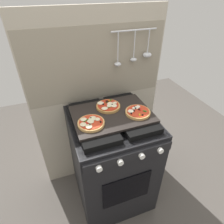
# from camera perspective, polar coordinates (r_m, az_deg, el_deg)

# --- Properties ---
(ground_plane) EXTENTS (4.00, 4.00, 0.00)m
(ground_plane) POSITION_cam_1_polar(r_m,az_deg,el_deg) (1.98, 0.00, -22.52)
(ground_plane) COLOR #4C4742
(kitchen_backsplash) EXTENTS (1.10, 0.09, 1.55)m
(kitchen_backsplash) POSITION_cam_1_polar(r_m,az_deg,el_deg) (1.65, -3.96, 2.28)
(kitchen_backsplash) COLOR #B2A893
(kitchen_backsplash) RESTS_ON ground_plane
(stove) EXTENTS (0.60, 0.64, 0.90)m
(stove) POSITION_cam_1_polar(r_m,az_deg,el_deg) (1.62, 0.02, -13.96)
(stove) COLOR black
(stove) RESTS_ON ground_plane
(baking_tray) EXTENTS (0.54, 0.38, 0.02)m
(baking_tray) POSITION_cam_1_polar(r_m,az_deg,el_deg) (1.32, 0.00, -0.64)
(baking_tray) COLOR black
(baking_tray) RESTS_ON stove
(pizza_left) EXTENTS (0.17, 0.17, 0.03)m
(pizza_left) POSITION_cam_1_polar(r_m,az_deg,el_deg) (1.21, -6.37, -3.20)
(pizza_left) COLOR tan
(pizza_left) RESTS_ON baking_tray
(pizza_right) EXTENTS (0.17, 0.17, 0.03)m
(pizza_right) POSITION_cam_1_polar(r_m,az_deg,el_deg) (1.31, 7.67, 0.07)
(pizza_right) COLOR tan
(pizza_right) RESTS_ON baking_tray
(pizza_center) EXTENTS (0.17, 0.17, 0.03)m
(pizza_center) POSITION_cam_1_polar(r_m,az_deg,el_deg) (1.36, -1.16, 1.88)
(pizza_center) COLOR tan
(pizza_center) RESTS_ON baking_tray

